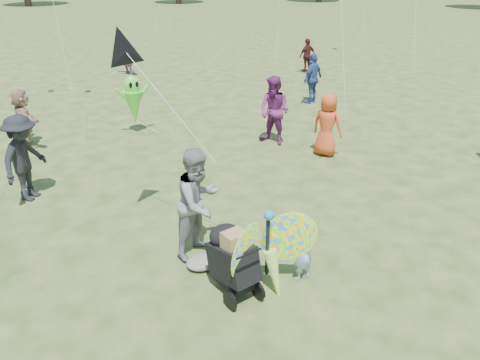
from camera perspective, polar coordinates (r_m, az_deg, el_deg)
name	(u,v)px	position (r m, az deg, el deg)	size (l,w,h in m)	color
ground	(293,271)	(8.01, 6.53, -10.91)	(160.00, 160.00, 0.00)	#51592B
child_girl	(304,253)	(7.58, 7.75, -8.82)	(0.36, 0.23, 0.97)	#ADC8F5
adult_man	(199,203)	(7.96, -5.05, -2.78)	(0.95, 0.74, 1.95)	gray
grey_bag	(203,262)	(8.03, -4.58, -9.92)	(0.57, 0.47, 0.18)	slate
crowd_a	(327,125)	(12.42, 10.58, 6.61)	(0.80, 0.52, 1.65)	#CF4821
crowd_b	(24,158)	(10.80, -24.84, 2.44)	(1.22, 0.70, 1.88)	black
crowd_c	(313,79)	(17.20, 8.84, 12.12)	(1.03, 0.43, 1.77)	#304886
crowd_d	(24,118)	(14.10, -24.88, 6.85)	(1.50, 0.48, 1.62)	#9E7561
crowd_e	(274,111)	(13.01, 4.20, 8.39)	(0.92, 0.72, 1.89)	#6E2463
crowd_h	(307,56)	(22.26, 8.20, 14.79)	(0.88, 0.37, 1.51)	#441716
crowd_j	(127,58)	(22.17, -13.59, 14.26)	(1.36, 0.43, 1.46)	#A86094
jogging_stroller	(232,257)	(7.21, -1.02, -9.31)	(0.58, 1.09, 1.09)	black
butterfly_kite	(270,254)	(7.16, 3.72, -8.95)	(1.74, 0.75, 1.62)	#FF3928
delta_kite_rig	(126,52)	(8.18, -13.74, 14.89)	(1.49, 1.53, 2.18)	black
alien_kite	(134,102)	(14.14, -12.83, 9.31)	(1.12, 0.69, 1.74)	#57E936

